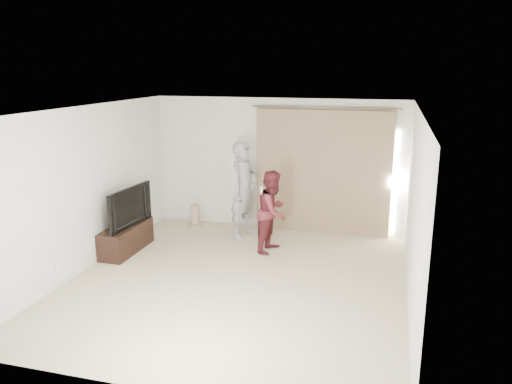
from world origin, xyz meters
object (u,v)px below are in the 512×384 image
at_px(person_man, 244,190).
at_px(person_woman, 273,211).
at_px(tv_console, 126,238).
at_px(tv, 124,206).

relative_size(person_man, person_woman, 1.27).
height_order(person_man, person_woman, person_man).
height_order(tv_console, person_man, person_man).
bearing_deg(tv_console, tv, 0.00).
distance_m(tv_console, person_woman, 2.63).
xyz_separation_m(person_man, person_woman, (0.70, -0.57, -0.19)).
relative_size(tv_console, person_man, 0.67).
distance_m(person_man, person_woman, 0.92).
bearing_deg(tv, person_man, -49.34).
xyz_separation_m(tv, person_man, (1.79, 1.28, 0.10)).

